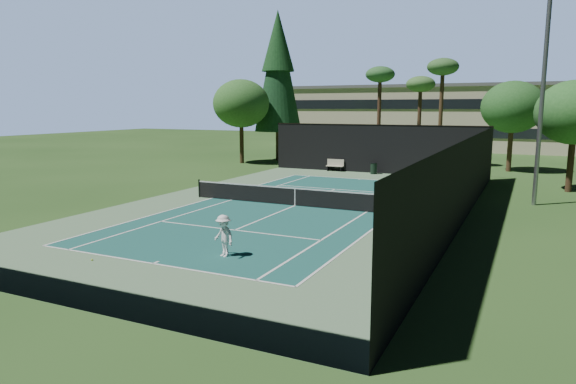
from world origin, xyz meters
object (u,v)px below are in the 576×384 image
tennis_ball_a (92,260)px  tennis_ball_b (283,193)px  tennis_ball_d (302,189)px  trash_bin (374,168)px  tennis_net (295,196)px  tennis_ball_c (352,205)px  player (224,236)px  park_bench (335,165)px

tennis_ball_a → tennis_ball_b: size_ratio=0.93×
tennis_ball_d → trash_bin: trash_bin is taller
tennis_net → tennis_ball_d: size_ratio=183.15×
tennis_ball_a → tennis_ball_c: 14.92m
trash_bin → player: bearing=-86.2°
tennis_net → player: size_ratio=8.28×
tennis_ball_a → trash_bin: 27.92m
tennis_ball_b → park_bench: size_ratio=0.05×
park_bench → trash_bin: 3.56m
tennis_ball_a → tennis_ball_c: tennis_ball_a is taller
player → tennis_ball_d: bearing=125.3°
player → tennis_ball_c: size_ratio=22.27×
tennis_ball_d → trash_bin: bearing=77.7°
tennis_ball_b → tennis_ball_c: tennis_ball_b is taller
tennis_ball_c → park_bench: bearing=113.6°
trash_bin → tennis_ball_a: bearing=-94.7°
tennis_ball_c → trash_bin: 14.04m
tennis_ball_d → player: bearing=-76.4°
tennis_net → tennis_ball_b: (-2.42, 3.48, -0.52)m
tennis_ball_b → tennis_ball_d: bearing=79.7°
tennis_net → tennis_ball_c: (2.78, 1.53, -0.52)m
player → tennis_ball_a: (-3.96, -2.49, -0.74)m
tennis_ball_b → tennis_ball_d: (0.39, 2.13, -0.00)m
tennis_ball_c → tennis_ball_d: bearing=139.7°
tennis_net → tennis_ball_c: 3.22m
tennis_ball_a → tennis_ball_d: bearing=89.4°
tennis_ball_b → tennis_ball_d: size_ratio=1.09×
player → tennis_ball_b: 14.16m
trash_bin → tennis_net: bearing=-90.3°
player → tennis_ball_c: 11.64m
tennis_net → trash_bin: 15.30m
tennis_ball_a → tennis_ball_c: size_ratio=1.02×
tennis_ball_a → tennis_ball_d: (0.19, 18.13, -0.00)m
tennis_net → tennis_ball_d: (-2.03, 5.61, -0.52)m
park_bench → trash_bin: park_bench is taller
tennis_ball_c → trash_bin: bearing=101.1°
trash_bin → tennis_ball_d: bearing=-102.3°
tennis_net → tennis_ball_b: tennis_net is taller
player → tennis_ball_c: (1.04, 11.57, -0.74)m
tennis_ball_b → park_bench: bearing=94.8°
player → trash_bin: bearing=115.4°
tennis_ball_a → trash_bin: size_ratio=0.08×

